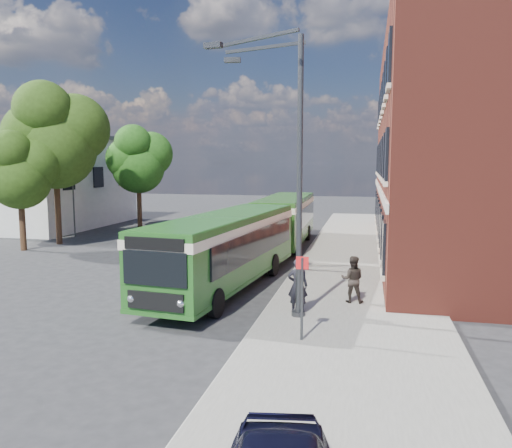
# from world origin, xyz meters

# --- Properties ---
(ground) EXTENTS (120.00, 120.00, 0.00)m
(ground) POSITION_xyz_m (0.00, 0.00, 0.00)
(ground) COLOR #27272A
(ground) RESTS_ON ground
(pavement) EXTENTS (6.00, 48.00, 0.15)m
(pavement) POSITION_xyz_m (7.00, 8.00, 0.07)
(pavement) COLOR gray
(pavement) RESTS_ON ground
(kerb_line) EXTENTS (0.12, 48.00, 0.01)m
(kerb_line) POSITION_xyz_m (3.95, 8.00, 0.01)
(kerb_line) COLOR beige
(kerb_line) RESTS_ON ground
(brick_office) EXTENTS (12.10, 26.00, 14.20)m
(brick_office) POSITION_xyz_m (14.00, 12.00, 6.97)
(brick_office) COLOR maroon
(brick_office) RESTS_ON ground
(white_building) EXTENTS (9.40, 13.40, 7.30)m
(white_building) POSITION_xyz_m (-18.00, 18.00, 3.66)
(white_building) COLOR silver
(white_building) RESTS_ON ground
(flagpole) EXTENTS (0.95, 0.10, 9.00)m
(flagpole) POSITION_xyz_m (-12.45, 13.00, 4.94)
(flagpole) COLOR #333437
(flagpole) RESTS_ON ground
(street_lamp) EXTENTS (2.96, 2.38, 9.00)m
(street_lamp) POSITION_xyz_m (4.84, -2.00, 4.79)
(street_lamp) COLOR #333437
(street_lamp) RESTS_ON ground
(bus_stop_sign) EXTENTS (0.35, 0.08, 2.52)m
(bus_stop_sign) POSITION_xyz_m (5.60, -4.20, 1.51)
(bus_stop_sign) COLOR #333437
(bus_stop_sign) RESTS_ON ground
(bus_front) EXTENTS (3.74, 11.55, 3.02)m
(bus_front) POSITION_xyz_m (1.73, 1.52, 1.83)
(bus_front) COLOR #235C1E
(bus_front) RESTS_ON ground
(bus_rear) EXTENTS (2.75, 10.34, 3.02)m
(bus_rear) POSITION_xyz_m (2.33, 12.77, 1.83)
(bus_rear) COLOR #28571B
(bus_rear) RESTS_ON ground
(pedestrian_a) EXTENTS (0.71, 0.51, 1.84)m
(pedestrian_a) POSITION_xyz_m (5.13, -1.68, 1.07)
(pedestrian_a) COLOR black
(pedestrian_a) RESTS_ON pavement
(pedestrian_b) EXTENTS (0.82, 0.64, 1.68)m
(pedestrian_b) POSITION_xyz_m (6.86, 0.00, 0.99)
(pedestrian_b) COLOR black
(pedestrian_b) RESTS_ON pavement
(tree_left) EXTENTS (4.12, 3.92, 6.96)m
(tree_left) POSITION_xyz_m (-12.32, 7.47, 4.72)
(tree_left) COLOR #3B2415
(tree_left) RESTS_ON ground
(tree_mid) EXTENTS (5.91, 5.62, 9.98)m
(tree_mid) POSITION_xyz_m (-11.62, 9.94, 6.77)
(tree_mid) COLOR #3B2415
(tree_mid) RESTS_ON ground
(tree_right) EXTENTS (4.73, 4.49, 7.98)m
(tree_right) POSITION_xyz_m (-9.89, 17.83, 5.41)
(tree_right) COLOR #3B2415
(tree_right) RESTS_ON ground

